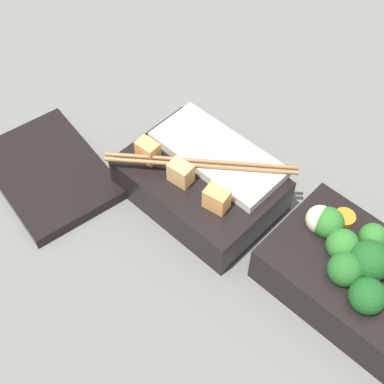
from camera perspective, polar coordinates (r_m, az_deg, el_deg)
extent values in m
plane|color=slate|center=(0.63, 8.67, -3.67)|extent=(3.00, 3.00, 0.00)
cube|color=black|center=(0.59, 16.86, -8.77)|extent=(0.18, 0.12, 0.05)
sphere|color=#2D7028|center=(0.57, 14.30, -3.20)|extent=(0.03, 0.03, 0.03)
sphere|color=#236023|center=(0.55, 16.01, -7.94)|extent=(0.04, 0.04, 0.04)
sphere|color=#2D7028|center=(0.58, 18.74, -4.57)|extent=(0.03, 0.03, 0.03)
sphere|color=#19511E|center=(0.56, 18.36, -7.03)|extent=(0.04, 0.04, 0.04)
sphere|color=#2D7028|center=(0.56, 15.77, -5.47)|extent=(0.03, 0.03, 0.03)
sphere|color=#19511E|center=(0.54, 18.21, -10.51)|extent=(0.04, 0.04, 0.04)
cylinder|color=orange|center=(0.59, 15.96, -2.61)|extent=(0.03, 0.03, 0.01)
sphere|color=beige|center=(0.57, 13.51, -2.86)|extent=(0.03, 0.03, 0.03)
cube|color=black|center=(0.63, 0.90, 0.72)|extent=(0.18, 0.12, 0.05)
cube|color=silver|center=(0.62, 2.59, 3.90)|extent=(0.16, 0.07, 0.01)
cube|color=#F4A356|center=(0.57, 2.65, -0.75)|extent=(0.03, 0.02, 0.03)
cube|color=#EAB266|center=(0.59, -1.22, 2.05)|extent=(0.03, 0.02, 0.03)
cube|color=#F4A356|center=(0.61, -4.74, 4.40)|extent=(0.03, 0.02, 0.03)
cylinder|color=olive|center=(0.60, 0.97, 3.34)|extent=(0.17, 0.14, 0.01)
cylinder|color=olive|center=(0.60, 0.92, 2.83)|extent=(0.17, 0.14, 0.01)
cube|color=black|center=(0.69, -15.01, 2.03)|extent=(0.19, 0.15, 0.02)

